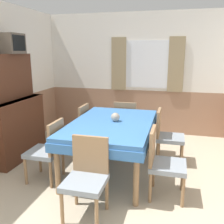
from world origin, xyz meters
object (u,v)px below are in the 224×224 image
Objects in this scene: chair_right_near at (163,161)px; chair_head_window at (126,122)px; chair_head_near at (87,175)px; vase at (115,117)px; chair_right_far at (166,134)px; chair_left_near at (48,149)px; dining_table at (112,128)px; sideboard at (13,115)px; chair_left_far at (77,127)px; tv at (12,44)px.

chair_right_near is 1.80m from chair_head_window.
vase reaches higher than chair_head_near.
chair_left_near is (-1.56, -1.05, 0.00)m from chair_right_far.
chair_right_far is 1.88m from chair_left_near.
chair_right_near and chair_left_near have the same top height.
dining_table is at bearing -56.09° from chair_right_far.
chair_right_far is at bearing -115.68° from chair_head_near.
sideboard is at bearing -149.35° from chair_head_window.
chair_right_near is 6.68× the size of vase.
chair_head_window is (-0.78, 0.57, 0.00)m from chair_right_far.
chair_left_far is 1.00× the size of chair_left_near.
chair_head_near is (0.78, -0.57, 0.00)m from chair_left_near.
dining_table is 4.70× the size of tv.
chair_head_near is 2.11m from sideboard.
chair_right_near is at bearing -15.43° from tv.
chair_right_far is 2.25× the size of tv.
chair_right_near is 1.00× the size of chair_head_near.
vase is at bearing -4.03° from tv.
chair_head_window and chair_left_near have the same top height.
chair_right_far is 2.90m from tv.
vase reaches higher than chair_right_near.
sideboard is 13.35× the size of vase.
vase is at bearing -0.95° from sideboard.
sideboard reaches higher than dining_table.
chair_head_window is 1.00× the size of chair_head_near.
sideboard is at bearing 58.24° from chair_left_near.
chair_right_far is 1.00× the size of chair_left_near.
chair_left_near is at bearing -31.76° from sideboard.
chair_left_far is 0.50× the size of sideboard.
chair_left_far and chair_head_window have the same top height.
chair_head_near is at bearing -90.00° from dining_table.
chair_right_far is (0.78, 0.53, -0.20)m from dining_table.
sideboard reaches higher than chair_right_near.
chair_head_near is 2.56m from tv.
chair_head_near is 2.25× the size of tv.
chair_head_window is at bearing 30.65° from sideboard.
chair_head_near is at bearing -25.68° from chair_right_far.
tv is at bearing 53.44° from chair_left_near.
sideboard is at bearing -109.01° from tv.
sideboard is (-0.96, -0.46, 0.27)m from chair_left_far.
chair_head_window is 1.12m from vase.
chair_right_far and chair_head_near have the same top height.
vase is at bearing -92.02° from chair_head_near.
chair_right_far and chair_left_near have the same top height.
dining_table is at bearing -136.04° from vase.
tv reaches higher than chair_right_near.
chair_right_near is 2.96m from tv.
chair_head_window reaches higher than dining_table.
vase is (1.78, -0.03, 0.10)m from sideboard.
tv is (-2.49, -0.36, 1.44)m from chair_right_far.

